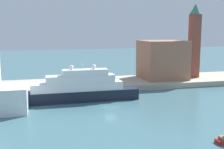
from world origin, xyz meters
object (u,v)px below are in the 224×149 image
Objects in this scene: harbor_building at (162,60)px; person_figure at (74,81)px; bell_tower at (194,38)px; work_barge at (35,99)px; large_yacht at (81,88)px; parked_car at (59,82)px; mooring_bollard at (99,85)px.

harbor_building is 31.24m from person_figure.
bell_tower is (11.52, -0.48, 7.14)m from harbor_building.
person_figure reaches higher than work_barge.
work_barge is (-11.57, 3.65, -2.83)m from large_yacht.
harbor_building is (30.35, 17.79, 4.85)m from large_yacht.
bell_tower reaches higher than harbor_building.
work_barge is at bearing -165.65° from bell_tower.
large_yacht is 16.43m from parked_car.
large_yacht is 14.66m from person_figure.
harbor_building is 25.93m from mooring_bollard.
person_figure reaches higher than parked_car.
parked_car is at bearing 149.29° from mooring_bollard.
bell_tower reaches higher than work_barge.
person_figure is 8.82m from mooring_bollard.
person_figure is at bearing -176.37° from bell_tower.
mooring_bollard is at bearing -166.94° from bell_tower.
parked_car is 4.44m from person_figure.
person_figure is (4.28, -1.13, 0.19)m from parked_car.
bell_tower is at bearing 22.47° from large_yacht.
mooring_bollard is (-35.21, -8.17, -13.16)m from bell_tower.
large_yacht reaches higher than work_barge.
parked_car is at bearing 165.18° from person_figure.
work_barge is 14.16m from parked_car.
person_figure is at bearing -14.82° from parked_car.
bell_tower is at bearing 14.35° from work_barge.
harbor_building is 3.26× the size of parked_car.
parked_car is (-46.38, -1.54, -12.93)m from bell_tower.
work_barge is 57.12m from bell_tower.
harbor_building reaches higher than parked_car.
bell_tower is 48.17m from parked_car.
mooring_bollard is at bearing -30.71° from parked_car.
person_figure is (11.34, 11.00, 2.09)m from work_barge.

